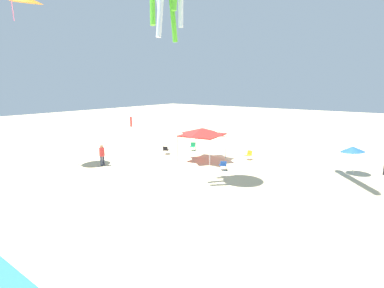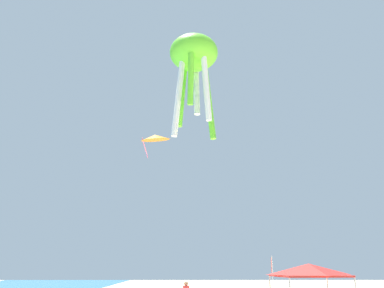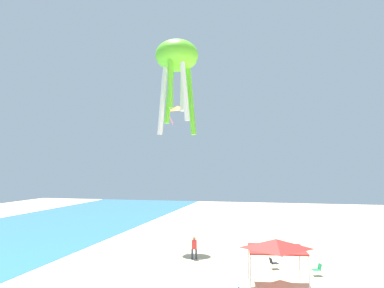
% 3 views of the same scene
% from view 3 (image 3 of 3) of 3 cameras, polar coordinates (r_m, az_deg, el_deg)
% --- Properties ---
extents(canopy_tent, '(3.66, 3.85, 2.96)m').
position_cam_3_polar(canopy_tent, '(25.25, 12.64, -14.64)').
color(canopy_tent, '#B7B7BC').
rests_on(canopy_tent, ground).
extents(folding_chair_right_of_tent, '(0.74, 0.79, 0.82)m').
position_cam_3_polar(folding_chair_right_of_tent, '(29.80, 12.18, -17.12)').
color(folding_chair_right_of_tent, black).
rests_on(folding_chair_right_of_tent, ground).
extents(folding_chair_near_cooler, '(0.70, 0.76, 0.82)m').
position_cam_3_polar(folding_chair_near_cooler, '(28.86, 18.46, -17.47)').
color(folding_chair_near_cooler, black).
rests_on(folding_chair_near_cooler, ground).
extents(banner_flag, '(0.36, 0.06, 3.51)m').
position_cam_3_polar(banner_flag, '(34.26, 12.40, -12.53)').
color(banner_flag, silver).
rests_on(banner_flag, ground).
extents(person_kite_handler, '(0.43, 0.47, 1.82)m').
position_cam_3_polar(person_kite_handler, '(31.92, 0.33, -15.18)').
color(person_kite_handler, '#33384C').
rests_on(person_kite_handler, ground).
extents(kite_octopus_lime, '(2.81, 2.81, 6.25)m').
position_cam_3_polar(kite_octopus_lime, '(25.24, -2.31, 12.50)').
color(kite_octopus_lime, '#66D82D').
extents(kite_delta_orange, '(3.28, 3.26, 2.05)m').
position_cam_3_polar(kite_delta_orange, '(36.90, -2.19, 5.43)').
color(kite_delta_orange, orange).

